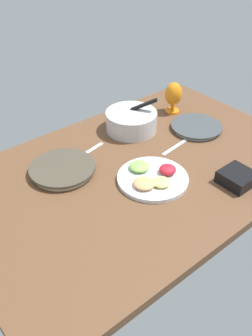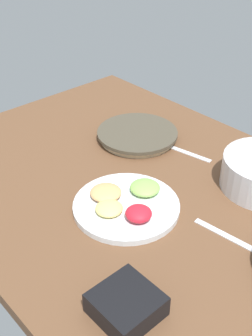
{
  "view_description": "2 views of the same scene",
  "coord_description": "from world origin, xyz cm",
  "px_view_note": "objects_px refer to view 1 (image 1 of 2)",
  "views": [
    {
      "loc": [
        -89.07,
        -98.53,
        98.8
      ],
      "look_at": [
        -8.28,
        -0.89,
        4.55
      ],
      "focal_mm": 39.65,
      "sensor_mm": 36.0,
      "label": 1
    },
    {
      "loc": [
        68.77,
        -73.74,
        78.36
      ],
      "look_at": [
        -11.65,
        -0.89,
        4.55
      ],
      "focal_mm": 45.73,
      "sensor_mm": 36.0,
      "label": 2
    }
  ],
  "objects_px": {
    "dinner_plate_right": "(196,127)",
    "hurricane_glass_orange": "(173,95)",
    "dinner_plate_left": "(62,169)",
    "square_bowl_black": "(237,177)",
    "mixing_bowl": "(131,120)",
    "fruit_platter": "(152,177)"
  },
  "relations": [
    {
      "from": "dinner_plate_right",
      "to": "hurricane_glass_orange",
      "type": "distance_m",
      "value": 0.24
    },
    {
      "from": "dinner_plate_right",
      "to": "dinner_plate_left",
      "type": "bearing_deg",
      "value": 170.32
    },
    {
      "from": "dinner_plate_right",
      "to": "square_bowl_black",
      "type": "height_order",
      "value": "square_bowl_black"
    },
    {
      "from": "mixing_bowl",
      "to": "fruit_platter",
      "type": "bearing_deg",
      "value": -118.24
    },
    {
      "from": "mixing_bowl",
      "to": "dinner_plate_right",
      "type": "bearing_deg",
      "value": -38.56
    },
    {
      "from": "dinner_plate_left",
      "to": "fruit_platter",
      "type": "distance_m",
      "value": 0.39
    },
    {
      "from": "mixing_bowl",
      "to": "square_bowl_black",
      "type": "xyz_separation_m",
      "value": [
        0.06,
        -0.62,
        -0.02
      ]
    },
    {
      "from": "dinner_plate_left",
      "to": "dinner_plate_right",
      "type": "distance_m",
      "value": 0.74
    },
    {
      "from": "square_bowl_black",
      "to": "dinner_plate_right",
      "type": "bearing_deg",
      "value": 63.28
    },
    {
      "from": "fruit_platter",
      "to": "mixing_bowl",
      "type": "bearing_deg",
      "value": 61.76
    },
    {
      "from": "fruit_platter",
      "to": "hurricane_glass_orange",
      "type": "relative_size",
      "value": 1.77
    },
    {
      "from": "dinner_plate_left",
      "to": "fruit_platter",
      "type": "bearing_deg",
      "value": -48.04
    },
    {
      "from": "dinner_plate_left",
      "to": "dinner_plate_right",
      "type": "relative_size",
      "value": 1.1
    },
    {
      "from": "fruit_platter",
      "to": "square_bowl_black",
      "type": "relative_size",
      "value": 2.29
    },
    {
      "from": "dinner_plate_left",
      "to": "square_bowl_black",
      "type": "distance_m",
      "value": 0.75
    },
    {
      "from": "mixing_bowl",
      "to": "hurricane_glass_orange",
      "type": "distance_m",
      "value": 0.31
    },
    {
      "from": "mixing_bowl",
      "to": "hurricane_glass_orange",
      "type": "bearing_deg",
      "value": 0.91
    },
    {
      "from": "dinner_plate_right",
      "to": "square_bowl_black",
      "type": "xyz_separation_m",
      "value": [
        -0.21,
        -0.41,
        0.02
      ]
    },
    {
      "from": "dinner_plate_right",
      "to": "fruit_platter",
      "type": "height_order",
      "value": "fruit_platter"
    },
    {
      "from": "mixing_bowl",
      "to": "hurricane_glass_orange",
      "type": "xyz_separation_m",
      "value": [
        0.3,
        0.0,
        0.05
      ]
    },
    {
      "from": "mixing_bowl",
      "to": "square_bowl_black",
      "type": "bearing_deg",
      "value": -84.51
    },
    {
      "from": "dinner_plate_left",
      "to": "mixing_bowl",
      "type": "xyz_separation_m",
      "value": [
        0.47,
        0.09,
        0.04
      ]
    }
  ]
}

